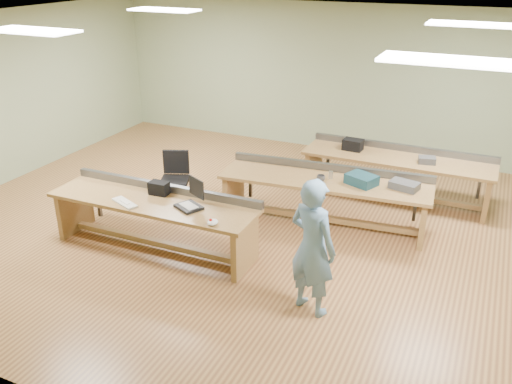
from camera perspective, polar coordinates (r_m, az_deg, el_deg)
floor at (r=8.33m, az=0.53°, el=-3.78°), size 10.00×10.00×0.00m
ceiling at (r=7.43m, az=0.62°, el=17.17°), size 10.00×10.00×0.00m
wall_back at (r=11.41m, az=8.90°, el=11.61°), size 10.00×0.04×3.00m
wall_front at (r=4.70m, az=-19.78°, el=-7.97°), size 10.00×0.04×3.00m
wall_left at (r=10.72m, az=-25.01°, el=8.89°), size 0.04×8.00×3.00m
fluor_panels at (r=7.44m, az=0.62°, el=16.94°), size 6.20×3.50×0.03m
workbench_front at (r=7.68m, az=-10.61°, el=-2.08°), size 3.02×0.83×0.86m
workbench_mid at (r=8.31m, az=7.27°, el=0.25°), size 3.23×1.11×0.86m
workbench_back at (r=9.43m, az=14.63°, el=2.54°), size 3.13×0.86×0.86m
person at (r=6.16m, az=5.98°, el=-5.79°), size 0.71×0.58×1.67m
laptop_base at (r=7.27m, az=-7.09°, el=-1.57°), size 0.43×0.40×0.04m
laptop_screen at (r=7.23m, az=-6.30°, el=0.49°), size 0.31×0.17×0.27m
keyboard at (r=7.56m, az=-13.65°, el=-1.11°), size 0.46×0.31×0.03m
trackball_mouse at (r=6.80m, az=-4.59°, el=-3.18°), size 0.15×0.17×0.07m
camera_bag at (r=7.72m, az=-10.17°, el=0.41°), size 0.28×0.19×0.18m
task_chair at (r=8.97m, az=-8.45°, el=0.45°), size 0.66×0.66×0.94m
parts_bin_teal at (r=8.09m, az=11.05°, el=1.29°), size 0.51×0.45×0.15m
parts_bin_grey at (r=8.07m, az=15.35°, el=0.68°), size 0.45×0.34×0.11m
mug at (r=8.10m, az=6.84°, el=1.43°), size 0.14×0.14×0.10m
drinks_can at (r=8.22m, az=7.87°, el=1.79°), size 0.08×0.08×0.12m
storage_box_back at (r=9.50m, az=10.17°, el=4.93°), size 0.34×0.26×0.19m
tray_back at (r=9.18m, az=17.55°, el=3.22°), size 0.30×0.25×0.11m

